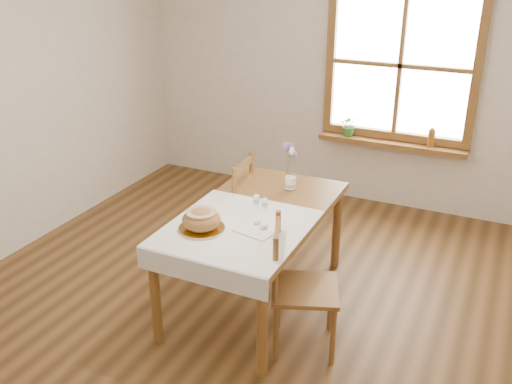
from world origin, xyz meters
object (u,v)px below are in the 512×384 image
bread_plate (202,229)px  chair_right (306,287)px  dining_table (256,222)px  chair_left (221,211)px  flower_vase (290,184)px

bread_plate → chair_right: bearing=6.9°
chair_right → bread_plate: 0.79m
dining_table → bread_plate: size_ratio=5.31×
dining_table → bread_plate: 0.49m
dining_table → bread_plate: bread_plate is taller
chair_left → bread_plate: (0.31, -0.81, 0.29)m
dining_table → flower_vase: (0.07, 0.47, 0.13)m
chair_right → bread_plate: bearing=76.1°
dining_table → chair_right: size_ratio=1.76×
dining_table → chair_left: size_ratio=1.66×
chair_left → bread_plate: size_ratio=3.19×
dining_table → chair_left: bearing=142.8°
chair_right → flower_vase: 1.00m
dining_table → chair_left: (-0.50, 0.38, -0.18)m
bread_plate → flower_vase: flower_vase is taller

